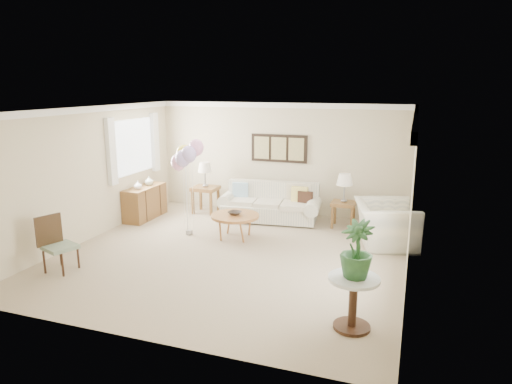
% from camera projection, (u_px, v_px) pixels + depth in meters
% --- Properties ---
extents(ground_plane, '(6.00, 6.00, 0.00)m').
position_uv_depth(ground_plane, '(232.00, 254.00, 8.28)').
color(ground_plane, tan).
extents(room_shell, '(6.04, 6.04, 2.60)m').
position_uv_depth(room_shell, '(227.00, 165.00, 8.02)').
color(room_shell, beige).
rests_on(room_shell, ground).
extents(wall_art_triptych, '(1.35, 0.06, 0.65)m').
position_uv_depth(wall_art_triptych, '(279.00, 148.00, 10.64)').
color(wall_art_triptych, black).
rests_on(wall_art_triptych, ground).
extents(sofa, '(2.39, 1.08, 0.85)m').
position_uv_depth(sofa, '(270.00, 206.00, 10.30)').
color(sofa, beige).
rests_on(sofa, ground).
extents(end_table_left, '(0.59, 0.53, 0.64)m').
position_uv_depth(end_table_left, '(205.00, 191.00, 10.85)').
color(end_table_left, brown).
rests_on(end_table_left, ground).
extents(end_table_right, '(0.51, 0.47, 0.56)m').
position_uv_depth(end_table_right, '(344.00, 206.00, 9.76)').
color(end_table_right, brown).
rests_on(end_table_right, ground).
extents(lamp_left, '(0.33, 0.33, 0.59)m').
position_uv_depth(lamp_left, '(205.00, 168.00, 10.72)').
color(lamp_left, gray).
rests_on(lamp_left, end_table_left).
extents(lamp_right, '(0.35, 0.35, 0.62)m').
position_uv_depth(lamp_right, '(345.00, 180.00, 9.63)').
color(lamp_right, gray).
rests_on(lamp_right, end_table_right).
extents(coffee_table, '(0.96, 0.96, 0.49)m').
position_uv_depth(coffee_table, '(235.00, 217.00, 9.05)').
color(coffee_table, brown).
rests_on(coffee_table, ground).
extents(decor_bowl, '(0.30, 0.30, 0.06)m').
position_uv_depth(decor_bowl, '(235.00, 213.00, 9.05)').
color(decor_bowl, '#2D2520').
rests_on(decor_bowl, coffee_table).
extents(armchair, '(1.36, 1.48, 0.82)m').
position_uv_depth(armchair, '(385.00, 224.00, 8.71)').
color(armchair, beige).
rests_on(armchair, ground).
extents(side_table, '(0.64, 0.64, 0.69)m').
position_uv_depth(side_table, '(354.00, 290.00, 5.65)').
color(side_table, silver).
rests_on(side_table, ground).
extents(potted_plant, '(0.53, 0.53, 0.72)m').
position_uv_depth(potted_plant, '(357.00, 249.00, 5.53)').
color(potted_plant, '#214526').
rests_on(potted_plant, side_table).
extents(accent_chair, '(0.58, 0.58, 0.94)m').
position_uv_depth(accent_chair, '(56.00, 242.00, 7.47)').
color(accent_chair, gray).
rests_on(accent_chair, ground).
extents(credenza, '(0.46, 1.20, 0.74)m').
position_uv_depth(credenza, '(145.00, 202.00, 10.45)').
color(credenza, brown).
rests_on(credenza, ground).
extents(vase_white, '(0.18, 0.18, 0.18)m').
position_uv_depth(vase_white, '(138.00, 185.00, 10.09)').
color(vase_white, white).
rests_on(vase_white, credenza).
extents(vase_sage, '(0.22, 0.22, 0.21)m').
position_uv_depth(vase_sage, '(149.00, 181.00, 10.51)').
color(vase_sage, '#A7B29F').
rests_on(vase_sage, credenza).
extents(balloon_cluster, '(0.64, 0.48, 1.96)m').
position_uv_depth(balloon_cluster, '(186.00, 155.00, 9.00)').
color(balloon_cluster, gray).
rests_on(balloon_cluster, ground).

